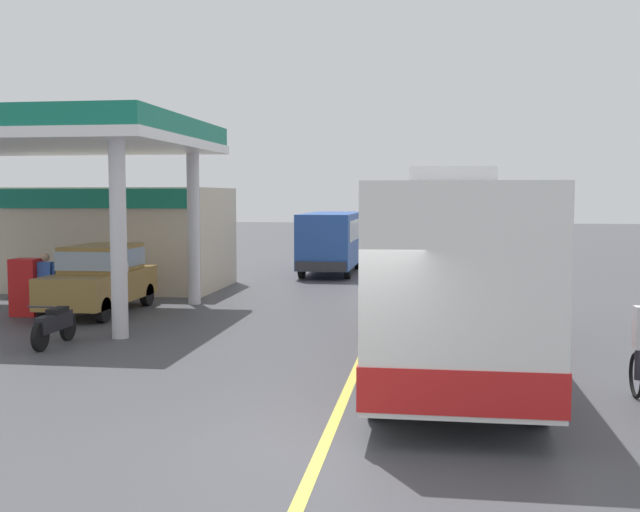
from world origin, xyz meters
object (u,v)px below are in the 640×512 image
object	(u,v)px
motorcycle_parked_forecourt	(55,325)
pedestrian_near_pump	(46,281)
car_at_pump	(100,275)
minibus_opposing_lane	(331,237)
pedestrian_by_shop	(119,279)
coach_bus_main	(451,271)

from	to	relation	value
motorcycle_parked_forecourt	pedestrian_near_pump	xyz separation A→B (m)	(-2.14, 3.71, 0.49)
motorcycle_parked_forecourt	pedestrian_near_pump	size ratio (longest dim) A/B	1.08
car_at_pump	minibus_opposing_lane	bearing A→B (deg)	67.11
pedestrian_by_shop	minibus_opposing_lane	bearing A→B (deg)	69.60
pedestrian_near_pump	coach_bus_main	bearing A→B (deg)	-21.22
coach_bus_main	car_at_pump	distance (m)	10.36
pedestrian_near_pump	pedestrian_by_shop	xyz separation A→B (m)	(1.71, 0.70, 0.00)
car_at_pump	minibus_opposing_lane	distance (m)	12.32
motorcycle_parked_forecourt	pedestrian_by_shop	xyz separation A→B (m)	(-0.44, 4.41, 0.49)
pedestrian_by_shop	coach_bus_main	bearing A→B (deg)	-28.62
motorcycle_parked_forecourt	pedestrian_by_shop	distance (m)	4.46
coach_bus_main	pedestrian_near_pump	distance (m)	11.11
minibus_opposing_lane	coach_bus_main	bearing A→B (deg)	-74.82
minibus_opposing_lane	pedestrian_near_pump	size ratio (longest dim) A/B	3.69
coach_bus_main	minibus_opposing_lane	bearing A→B (deg)	105.18
minibus_opposing_lane	pedestrian_by_shop	world-z (taller)	minibus_opposing_lane
coach_bus_main	motorcycle_parked_forecourt	distance (m)	8.29
pedestrian_near_pump	car_at_pump	bearing A→B (deg)	33.50
motorcycle_parked_forecourt	pedestrian_by_shop	world-z (taller)	pedestrian_by_shop
car_at_pump	motorcycle_parked_forecourt	bearing A→B (deg)	-77.68
pedestrian_near_pump	minibus_opposing_lane	bearing A→B (deg)	63.83
motorcycle_parked_forecourt	pedestrian_by_shop	size ratio (longest dim) A/B	1.08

